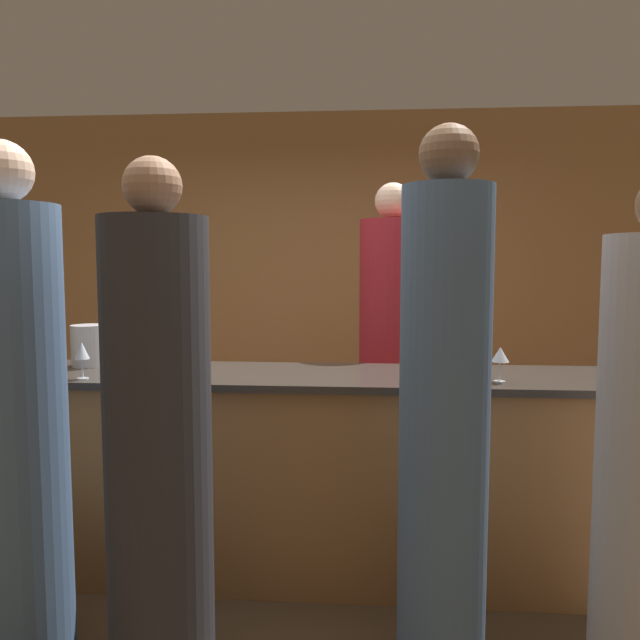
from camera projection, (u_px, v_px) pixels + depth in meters
ground_plane at (268, 569)px, 3.12m from camera, size 14.00×14.00×0.00m
back_wall at (311, 278)px, 5.37m from camera, size 8.00×0.06×2.80m
bar_counter at (267, 472)px, 3.08m from camera, size 3.53×0.65×1.00m
bartender at (391, 363)px, 3.76m from camera, size 0.39×0.39×2.00m
guest_0 at (158, 442)px, 2.26m from camera, size 0.39×0.39×1.90m
guest_1 at (12, 428)px, 2.33m from camera, size 0.40×0.40×1.97m
guest_3 at (444, 422)px, 2.28m from camera, size 0.33×0.33×2.02m
wine_bottle_0 at (144, 342)px, 3.34m from camera, size 0.08×0.08×0.28m
ice_bucket at (89, 346)px, 3.22m from camera, size 0.18×0.18×0.21m
wine_glass_0 at (82, 352)px, 2.85m from camera, size 0.07×0.07×0.17m
wine_glass_1 at (19, 346)px, 2.94m from camera, size 0.08×0.08×0.18m
wine_glass_2 at (500, 356)px, 2.78m from camera, size 0.08×0.08×0.16m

